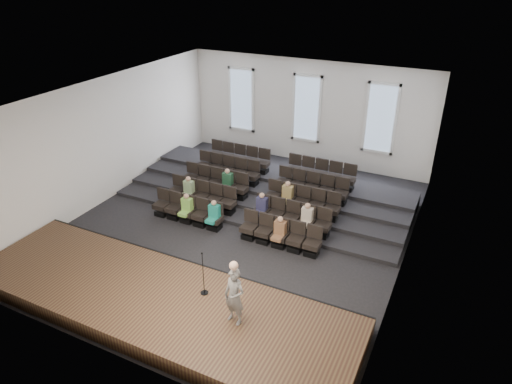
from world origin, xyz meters
TOP-DOWN VIEW (x-y plane):
  - ground at (0.00, 0.00)m, footprint 14.00×14.00m
  - ceiling at (0.00, 0.00)m, footprint 12.00×14.00m
  - wall_back at (0.00, 7.02)m, footprint 12.00×0.04m
  - wall_front at (0.00, -7.02)m, footprint 12.00×0.04m
  - wall_left at (-6.02, 0.00)m, footprint 0.04×14.00m
  - wall_right at (6.02, 0.00)m, footprint 0.04×14.00m
  - stage at (0.00, -5.10)m, footprint 11.80×3.60m
  - stage_lip at (0.00, -3.33)m, footprint 11.80×0.06m
  - risers at (0.00, 3.17)m, footprint 11.80×4.80m
  - seating_rows at (-0.00, 1.54)m, footprint 6.80×4.70m
  - windows at (0.00, 6.95)m, footprint 8.44×0.10m
  - audience at (0.00, 0.32)m, footprint 5.45×2.64m
  - speaker at (2.57, -5.04)m, footprint 0.66×0.50m
  - mic_stand at (1.24, -4.43)m, footprint 0.23×0.23m

SIDE VIEW (x-z plane):
  - ground at x=0.00m, z-range 0.00..0.00m
  - risers at x=0.00m, z-range -0.10..0.50m
  - stage at x=0.00m, z-range 0.00..0.50m
  - stage_lip at x=0.00m, z-range -0.01..0.51m
  - seating_rows at x=0.00m, z-range -0.15..1.52m
  - audience at x=0.00m, z-range 0.26..1.36m
  - mic_stand at x=1.24m, z-range 0.22..1.62m
  - speaker at x=2.57m, z-range 0.50..2.15m
  - wall_back at x=0.00m, z-range 0.00..5.00m
  - wall_front at x=0.00m, z-range 0.00..5.00m
  - wall_left at x=-6.02m, z-range 0.00..5.00m
  - wall_right at x=6.02m, z-range 0.00..5.00m
  - windows at x=0.00m, z-range 1.08..4.32m
  - ceiling at x=0.00m, z-range 5.00..5.02m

